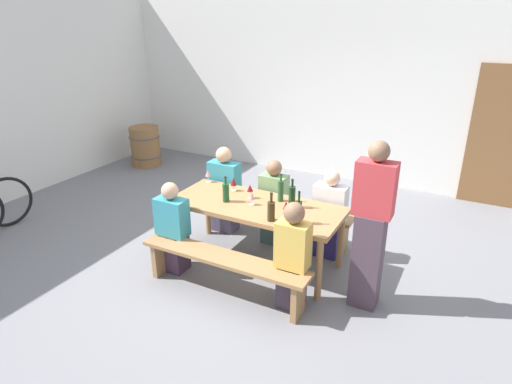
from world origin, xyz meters
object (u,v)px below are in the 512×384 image
object	(u,v)px
bench_far	(282,213)
wine_glass_0	(208,174)
tasting_table	(256,211)
seated_guest_far_1	(274,204)
wine_glass_2	(234,182)
wine_glass_3	(250,188)
wine_barrel	(145,146)
wine_glass_4	(286,206)
seated_guest_near_1	(292,258)
seated_guest_near_0	(173,230)
seated_guest_far_0	(225,192)
wine_bottle_4	(226,192)
wine_glass_1	(252,196)
wooden_door	(501,138)
wine_bottle_3	(299,212)
bench_near	(224,264)
wine_bottle_1	(292,197)
wine_bottle_2	(271,211)
standing_host	(371,230)
seated_guest_far_2	(329,216)

from	to	relation	value
bench_far	wine_glass_0	world-z (taller)	wine_glass_0
tasting_table	seated_guest_far_1	size ratio (longest dim) A/B	1.79
tasting_table	wine_glass_2	distance (m)	0.53
wine_glass_3	wine_barrel	bearing A→B (deg)	148.79
bench_far	wine_glass_4	size ratio (longest dim) A/B	11.03
bench_far	seated_guest_near_1	xyz separation A→B (m)	(0.70, -1.28, 0.20)
wine_glass_4	wine_glass_0	bearing A→B (deg)	160.09
seated_guest_near_0	seated_guest_far_0	world-z (taller)	seated_guest_far_0
wine_bottle_4	wine_glass_1	size ratio (longest dim) A/B	1.88
wooden_door	bench_far	bearing A→B (deg)	-133.63
wine_bottle_3	seated_guest_far_0	xyz separation A→B (m)	(-1.38, 0.79, -0.33)
bench_near	wine_bottle_1	world-z (taller)	wine_bottle_1
wine_bottle_2	seated_guest_near_1	xyz separation A→B (m)	(0.37, -0.27, -0.31)
wine_glass_4	seated_guest_far_1	size ratio (longest dim) A/B	0.15
bench_near	wine_bottle_4	xyz separation A→B (m)	(-0.34, 0.63, 0.51)
bench_near	standing_host	distance (m)	1.51
wine_glass_2	seated_guest_near_0	distance (m)	0.94
wine_glass_0	seated_guest_near_0	world-z (taller)	seated_guest_near_0
seated_guest_far_2	seated_guest_far_0	bearing A→B (deg)	-90.00
seated_guest_far_1	tasting_table	bearing A→B (deg)	4.95
wine_glass_2	seated_guest_far_0	xyz separation A→B (m)	(-0.34, 0.33, -0.31)
wine_bottle_1	wine_glass_4	world-z (taller)	wine_bottle_1
tasting_table	wine_glass_2	world-z (taller)	wine_glass_2
bench_near	wine_glass_4	xyz separation A→B (m)	(0.43, 0.59, 0.52)
wine_glass_2	seated_guest_far_2	distance (m)	1.22
wine_bottle_2	seated_guest_near_0	xyz separation A→B (m)	(-1.09, -0.27, -0.36)
wine_bottle_2	seated_guest_near_1	distance (m)	0.55
seated_guest_far_0	seated_guest_far_2	world-z (taller)	seated_guest_far_0
bench_far	wine_glass_3	xyz separation A→B (m)	(-0.15, -0.59, 0.52)
wine_glass_0	wine_glass_2	bearing A→B (deg)	-13.61
tasting_table	seated_guest_far_0	size ratio (longest dim) A/B	1.69
wine_bottle_3	seated_guest_near_1	size ratio (longest dim) A/B	0.31
bench_near	wine_bottle_4	distance (m)	0.88
wine_glass_4	seated_guest_far_1	xyz separation A→B (m)	(-0.48, 0.69, -0.34)
wine_glass_3	standing_host	xyz separation A→B (m)	(1.48, -0.32, -0.04)
tasting_table	wine_glass_2	xyz separation A→B (m)	(-0.43, 0.23, 0.20)
bench_far	bench_near	bearing A→B (deg)	-90.00
bench_near	wine_bottle_4	size ratio (longest dim) A/B	6.17
wine_glass_1	wine_glass_3	world-z (taller)	wine_glass_3
wine_glass_0	seated_guest_far_1	xyz separation A→B (m)	(0.82, 0.22, -0.34)
wine_glass_1	wine_glass_3	bearing A→B (deg)	123.78
seated_guest_near_0	wooden_door	bearing A→B (deg)	-39.69
wine_bottle_3	seated_guest_near_0	size ratio (longest dim) A/B	0.33
bench_far	wine_glass_2	distance (m)	0.83
wine_glass_2	wine_glass_4	xyz separation A→B (m)	(0.86, -0.36, 0.00)
wine_glass_2	seated_guest_near_1	world-z (taller)	seated_guest_near_1
wine_glass_3	wine_glass_4	xyz separation A→B (m)	(0.57, -0.26, -0.00)
wine_bottle_2	wine_glass_1	xyz separation A→B (m)	(-0.37, 0.26, -0.00)
bench_near	wine_glass_1	size ratio (longest dim) A/B	11.58
bench_near	tasting_table	bearing A→B (deg)	90.00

